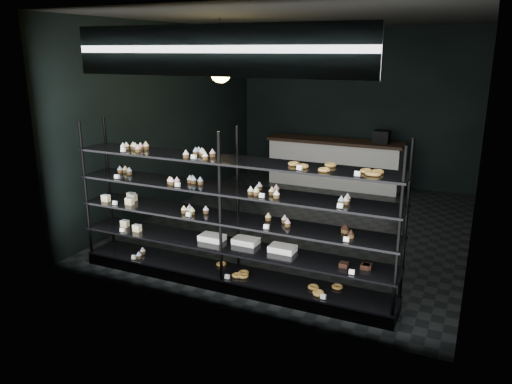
% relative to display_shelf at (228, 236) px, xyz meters
% --- Properties ---
extents(room, '(5.01, 6.01, 3.20)m').
position_rel_display_shelf_xyz_m(room, '(0.12, 2.45, 0.97)').
color(room, black).
rests_on(room, ground).
extents(display_shelf, '(4.00, 0.50, 1.91)m').
position_rel_display_shelf_xyz_m(display_shelf, '(0.00, 0.00, 0.00)').
color(display_shelf, black).
rests_on(display_shelf, room).
extents(signage, '(3.30, 0.05, 0.50)m').
position_rel_display_shelf_xyz_m(signage, '(0.12, -0.48, 2.12)').
color(signage, '#0B1138').
rests_on(signage, room).
extents(pendant_lamp, '(0.30, 0.30, 0.88)m').
position_rel_display_shelf_xyz_m(pendant_lamp, '(-0.86, 1.46, 1.82)').
color(pendant_lamp, black).
rests_on(pendant_lamp, room).
extents(service_counter, '(2.79, 0.65, 1.23)m').
position_rel_display_shelf_xyz_m(service_counter, '(-0.11, 4.95, -0.13)').
color(service_counter, silver).
rests_on(service_counter, room).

